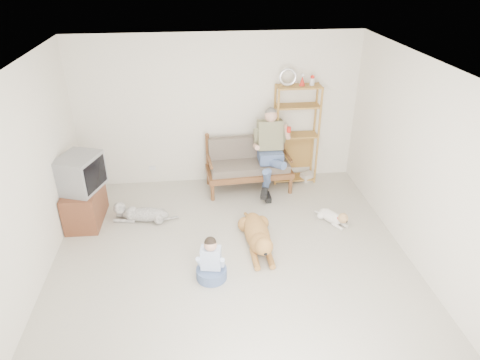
{
  "coord_description": "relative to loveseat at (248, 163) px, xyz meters",
  "views": [
    {
      "loc": [
        -0.42,
        -4.48,
        3.84
      ],
      "look_at": [
        0.19,
        1.0,
        0.89
      ],
      "focal_mm": 32.0,
      "sensor_mm": 36.0,
      "label": 1
    }
  ],
  "objects": [
    {
      "name": "crt_tv",
      "position": [
        -2.69,
        -0.86,
        0.39
      ],
      "size": [
        0.72,
        0.8,
        0.55
      ],
      "rotation": [
        0.0,
        0.0,
        -0.34
      ],
      "color": "gray",
      "rests_on": "tv_stand"
    },
    {
      "name": "book_stack",
      "position": [
        1.15,
        0.12,
        -0.41
      ],
      "size": [
        0.28,
        0.25,
        0.15
      ],
      "primitive_type": "cube",
      "rotation": [
        0.0,
        0.0,
        0.41
      ],
      "color": "beige",
      "rests_on": "ground"
    },
    {
      "name": "wall_right",
      "position": [
        2.0,
        -2.38,
        0.86
      ],
      "size": [
        0.0,
        5.5,
        5.5
      ],
      "primitive_type": "plane",
      "rotation": [
        1.57,
        0.0,
        -1.57
      ],
      "color": "silver",
      "rests_on": "ground"
    },
    {
      "name": "etagere",
      "position": [
        0.88,
        0.17,
        0.45
      ],
      "size": [
        0.81,
        0.35,
        2.13
      ],
      "color": "#AD7E36",
      "rests_on": "ground"
    },
    {
      "name": "tv_stand",
      "position": [
        -2.73,
        -0.83,
        -0.19
      ],
      "size": [
        0.52,
        0.91,
        0.6
      ],
      "rotation": [
        0.0,
        0.0,
        -0.03
      ],
      "color": "brown",
      "rests_on": "ground"
    },
    {
      "name": "terrier",
      "position": [
        1.21,
        -1.35,
        -0.38
      ],
      "size": [
        0.43,
        0.6,
        0.26
      ],
      "rotation": [
        0.0,
        0.0,
        0.54
      ],
      "color": "white",
      "rests_on": "ground"
    },
    {
      "name": "wall_back",
      "position": [
        -0.5,
        0.37,
        0.86
      ],
      "size": [
        5.0,
        0.0,
        5.0
      ],
      "primitive_type": "plane",
      "rotation": [
        1.57,
        0.0,
        0.0
      ],
      "color": "silver",
      "rests_on": "ground"
    },
    {
      "name": "wall_left",
      "position": [
        -3.0,
        -2.38,
        0.86
      ],
      "size": [
        0.0,
        5.5,
        5.5
      ],
      "primitive_type": "plane",
      "rotation": [
        1.57,
        0.0,
        1.57
      ],
      "color": "silver",
      "rests_on": "ground"
    },
    {
      "name": "golden_retriever",
      "position": [
        -0.09,
        -1.81,
        -0.31
      ],
      "size": [
        0.39,
        1.46,
        0.44
      ],
      "rotation": [
        0.0,
        0.0,
        0.03
      ],
      "color": "#A47539",
      "rests_on": "ground"
    },
    {
      "name": "floor",
      "position": [
        -0.5,
        -2.38,
        -0.49
      ],
      "size": [
        5.5,
        5.5,
        0.0
      ],
      "primitive_type": "plane",
      "color": "beige",
      "rests_on": "ground"
    },
    {
      "name": "child",
      "position": [
        -0.8,
        -2.42,
        -0.25
      ],
      "size": [
        0.41,
        0.41,
        0.64
      ],
      "rotation": [
        0.0,
        0.0,
        -0.18
      ],
      "color": "#536599",
      "rests_on": "ground"
    },
    {
      "name": "ceiling",
      "position": [
        -0.5,
        -2.38,
        2.21
      ],
      "size": [
        5.5,
        5.5,
        0.0
      ],
      "primitive_type": "plane",
      "rotation": [
        3.14,
        0.0,
        0.0
      ],
      "color": "white",
      "rests_on": "ground"
    },
    {
      "name": "loveseat",
      "position": [
        0.0,
        0.0,
        0.0
      ],
      "size": [
        1.54,
        0.8,
        0.95
      ],
      "rotation": [
        0.0,
        0.0,
        0.07
      ],
      "color": "brown",
      "rests_on": "ground"
    },
    {
      "name": "shaggy_dog",
      "position": [
        -1.88,
        -0.92,
        -0.36
      ],
      "size": [
        1.09,
        0.36,
        0.32
      ],
      "rotation": [
        0.0,
        0.0,
        -1.72
      ],
      "color": "white",
      "rests_on": "ground"
    },
    {
      "name": "man",
      "position": [
        0.35,
        -0.23,
        0.21
      ],
      "size": [
        0.57,
        0.82,
        1.32
      ],
      "color": "#536599",
      "rests_on": "loveseat"
    },
    {
      "name": "wall_outlet",
      "position": [
        -1.75,
        0.36,
        -0.19
      ],
      "size": [
        0.12,
        0.02,
        0.08
      ],
      "primitive_type": "cube",
      "color": "silver",
      "rests_on": "ground"
    }
  ]
}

